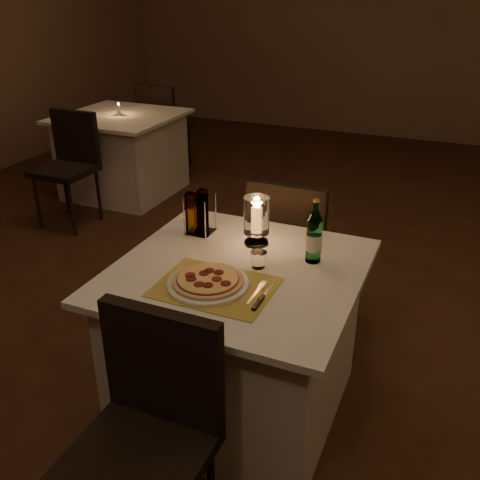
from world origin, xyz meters
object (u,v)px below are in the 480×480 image
at_px(pizza, 208,280).
at_px(plate, 208,284).
at_px(tumbler, 259,260).
at_px(neighbor_table_left, 123,154).
at_px(main_table, 238,340).
at_px(chair_far, 291,240).
at_px(chair_near, 149,419).
at_px(hurricane_candle, 257,217).
at_px(water_bottle, 314,237).

bearing_deg(pizza, plate, 76.26).
xyz_separation_m(tumbler, neighbor_table_left, (-2.19, 2.16, -0.40)).
bearing_deg(plate, main_table, 74.48).
bearing_deg(chair_far, tumbler, -83.69).
bearing_deg(main_table, chair_near, -90.00).
height_order(plate, hurricane_candle, hurricane_candle).
distance_m(plate, hurricane_candle, 0.44).
bearing_deg(tumbler, plate, -119.43).
relative_size(plate, water_bottle, 1.14).
bearing_deg(main_table, neighbor_table_left, 133.82).
distance_m(main_table, pizza, 0.44).
height_order(plate, water_bottle, water_bottle).
bearing_deg(chair_near, main_table, 90.00).
xyz_separation_m(main_table, pizza, (-0.05, -0.18, 0.39)).
height_order(chair_far, pizza, chair_far).
distance_m(chair_near, plate, 0.57).
relative_size(water_bottle, hurricane_candle, 1.26).
bearing_deg(water_bottle, tumbler, -143.48).
height_order(main_table, plate, plate).
bearing_deg(pizza, neighbor_table_left, 130.89).
distance_m(tumbler, hurricane_candle, 0.24).
bearing_deg(neighbor_table_left, plate, -49.10).
distance_m(main_table, tumbler, 0.41).
distance_m(chair_far, hurricane_candle, 0.57).
bearing_deg(pizza, chair_far, 86.80).
bearing_deg(hurricane_candle, chair_near, -89.05).
distance_m(water_bottle, neighbor_table_left, 3.15).
distance_m(main_table, chair_near, 0.74).
xyz_separation_m(chair_far, tumbler, (0.07, -0.67, 0.23)).
bearing_deg(plate, pizza, -103.74).
distance_m(chair_far, neighbor_table_left, 2.59).
xyz_separation_m(chair_far, neighbor_table_left, (-2.11, 1.48, -0.18)).
relative_size(tumbler, water_bottle, 0.25).
relative_size(chair_far, hurricane_candle, 4.04).
height_order(chair_far, tumbler, chair_far).
xyz_separation_m(pizza, hurricane_candle, (0.03, 0.42, 0.10)).
xyz_separation_m(water_bottle, hurricane_candle, (-0.28, 0.06, 0.02)).
height_order(main_table, neighbor_table_left, same).
relative_size(main_table, plate, 3.12).
bearing_deg(chair_far, pizza, -93.20).
xyz_separation_m(hurricane_candle, neighbor_table_left, (-2.09, 1.96, -0.50)).
bearing_deg(water_bottle, chair_near, -106.53).
xyz_separation_m(main_table, water_bottle, (0.27, 0.18, 0.48)).
relative_size(chair_far, water_bottle, 3.21).
bearing_deg(plate, chair_near, -84.65).
relative_size(chair_near, tumbler, 12.91).
xyz_separation_m(plate, pizza, (-0.00, -0.00, 0.02)).
bearing_deg(plate, hurricane_candle, 85.41).
bearing_deg(plate, chair_far, 86.80).
height_order(tumbler, neighbor_table_left, tumbler).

